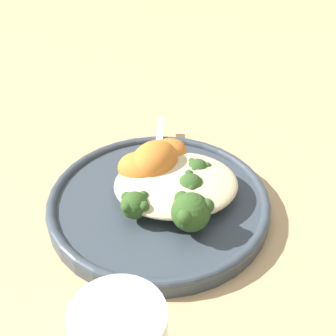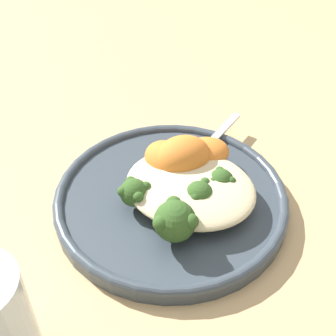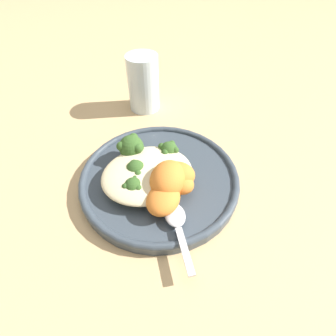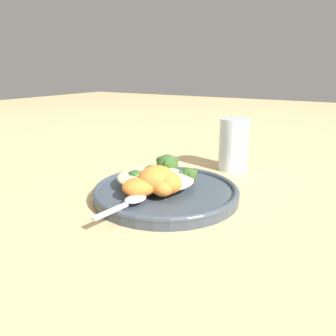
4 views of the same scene
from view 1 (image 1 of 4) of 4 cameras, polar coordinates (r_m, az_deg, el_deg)
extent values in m
plane|color=tan|center=(0.54, -2.97, -5.68)|extent=(4.00, 4.00, 0.00)
cylinder|color=#38424C|center=(0.54, -1.14, -4.49)|extent=(0.25, 0.25, 0.02)
torus|color=#38424C|center=(0.54, -1.15, -3.85)|extent=(0.26, 0.26, 0.01)
ellipsoid|color=beige|center=(0.53, 1.00, -1.92)|extent=(0.14, 0.12, 0.02)
ellipsoid|color=#8EB25B|center=(0.53, -3.23, -2.91)|extent=(0.03, 0.06, 0.02)
sphere|color=#335623|center=(0.50, -4.10, -4.55)|extent=(0.03, 0.03, 0.03)
sphere|color=#335623|center=(0.49, -5.06, -4.78)|extent=(0.01, 0.01, 0.01)
sphere|color=#335623|center=(0.49, -3.13, -4.67)|extent=(0.01, 0.01, 0.01)
sphere|color=#335623|center=(0.50, -3.21, -3.43)|extent=(0.01, 0.01, 0.01)
sphere|color=#335623|center=(0.50, -5.10, -3.52)|extent=(0.01, 0.01, 0.01)
ellipsoid|color=#8EB25B|center=(0.53, -0.90, -3.29)|extent=(0.07, 0.10, 0.01)
sphere|color=#335623|center=(0.48, 2.81, -5.39)|extent=(0.04, 0.04, 0.04)
sphere|color=#335623|center=(0.47, 2.06, -5.94)|extent=(0.02, 0.02, 0.02)
sphere|color=#335623|center=(0.48, 4.75, -4.62)|extent=(0.02, 0.02, 0.02)
sphere|color=#335623|center=(0.49, 1.68, -3.71)|extent=(0.02, 0.02, 0.02)
ellipsoid|color=#8EB25B|center=(0.54, -0.83, -2.02)|extent=(0.07, 0.04, 0.02)
sphere|color=#335623|center=(0.53, 2.70, -2.13)|extent=(0.03, 0.03, 0.03)
sphere|color=#335623|center=(0.51, 2.89, -2.51)|extent=(0.01, 0.01, 0.01)
sphere|color=#335623|center=(0.53, 2.55, -0.85)|extent=(0.01, 0.01, 0.01)
ellipsoid|color=#8EB25B|center=(0.55, -0.64, -1.44)|extent=(0.08, 0.02, 0.01)
sphere|color=#335623|center=(0.55, 3.58, -0.32)|extent=(0.03, 0.03, 0.03)
sphere|color=#335623|center=(0.54, 3.15, -0.55)|extent=(0.01, 0.01, 0.01)
sphere|color=#335623|center=(0.55, 4.76, 0.16)|extent=(0.01, 0.01, 0.01)
sphere|color=#335623|center=(0.55, 2.89, 0.67)|extent=(0.01, 0.01, 0.01)
ellipsoid|color=orange|center=(0.54, -3.12, -0.11)|extent=(0.07, 0.06, 0.04)
ellipsoid|color=orange|center=(0.56, -3.21, 0.30)|extent=(0.06, 0.06, 0.03)
ellipsoid|color=orange|center=(0.55, -1.67, 0.77)|extent=(0.08, 0.08, 0.05)
ellipsoid|color=orange|center=(0.57, -0.20, 1.75)|extent=(0.07, 0.07, 0.03)
cube|color=silver|center=(0.64, -0.94, 4.62)|extent=(0.02, 0.07, 0.00)
ellipsoid|color=silver|center=(0.60, -1.20, 2.15)|extent=(0.03, 0.04, 0.01)
camera|label=2|loc=(0.20, 68.07, 18.65)|focal=50.00mm
camera|label=3|loc=(0.69, 4.89, 33.68)|focal=28.00mm
camera|label=4|loc=(0.92, -23.36, 25.18)|focal=35.00mm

